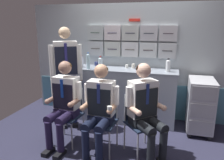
{
  "coord_description": "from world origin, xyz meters",
  "views": [
    {
      "loc": [
        0.67,
        -2.75,
        1.79
      ],
      "look_at": [
        -0.19,
        0.32,
        0.97
      ],
      "focal_mm": 35.36,
      "sensor_mm": 36.0,
      "label": 1
    }
  ],
  "objects": [
    {
      "name": "sparkling_bottle_green",
      "position": [
        -0.6,
        1.02,
        1.09
      ],
      "size": [
        0.08,
        0.08,
        0.23
      ],
      "color": "silver",
      "rests_on": "galley_counter"
    },
    {
      "name": "ground",
      "position": [
        0.0,
        0.0,
        -0.02
      ],
      "size": [
        4.8,
        4.8,
        0.04
      ],
      "primitive_type": "cube",
      "color": "#27273C"
    },
    {
      "name": "galley_bulkhead",
      "position": [
        -0.01,
        1.37,
        1.07
      ],
      "size": [
        4.2,
        0.14,
        2.15
      ],
      "color": "#A9B4BA",
      "rests_on": "ground"
    },
    {
      "name": "crew_member_left",
      "position": [
        -0.82,
        -0.02,
        0.7
      ],
      "size": [
        0.5,
        0.63,
        1.27
      ],
      "color": "black",
      "rests_on": "ground"
    },
    {
      "name": "water_bottle_short",
      "position": [
        -0.97,
        1.03,
        1.1
      ],
      "size": [
        0.06,
        0.06,
        0.23
      ],
      "color": "silver",
      "rests_on": "galley_counter"
    },
    {
      "name": "folding_chair_left",
      "position": [
        -0.81,
        0.14,
        0.52
      ],
      "size": [
        0.43,
        0.43,
        0.84
      ],
      "color": "#A8AAAF",
      "rests_on": "ground"
    },
    {
      "name": "galley_counter",
      "position": [
        -0.15,
        1.09,
        0.49
      ],
      "size": [
        1.87,
        0.53,
        0.99
      ],
      "color": "#929CAA",
      "rests_on": "ground"
    },
    {
      "name": "crew_member_standing",
      "position": [
        -1.06,
        0.58,
        1.05
      ],
      "size": [
        0.49,
        0.39,
        1.74
      ],
      "color": "black",
      "rests_on": "ground"
    },
    {
      "name": "coffee_cup_white",
      "position": [
        -0.76,
        1.25,
        1.03
      ],
      "size": [
        0.07,
        0.07,
        0.07
      ],
      "color": "navy",
      "rests_on": "galley_counter"
    },
    {
      "name": "water_bottle_clear",
      "position": [
        -0.79,
        0.91,
        1.13
      ],
      "size": [
        0.06,
        0.06,
        0.3
      ],
      "color": "silver",
      "rests_on": "galley_counter"
    },
    {
      "name": "water_bottle_tall",
      "position": [
        0.6,
        1.06,
        1.09
      ],
      "size": [
        0.08,
        0.08,
        0.23
      ],
      "color": "silver",
      "rests_on": "galley_counter"
    },
    {
      "name": "paper_cup_blue",
      "position": [
        -0.14,
        1.18,
        1.02
      ],
      "size": [
        0.06,
        0.06,
        0.06
      ],
      "color": "white",
      "rests_on": "galley_counter"
    },
    {
      "name": "folding_chair_right",
      "position": [
        0.26,
        0.14,
        0.52
      ],
      "size": [
        0.56,
        0.56,
        0.84
      ],
      "color": "#A8AAAF",
      "rests_on": "ground"
    },
    {
      "name": "service_trolley",
      "position": [
        1.16,
        0.96,
        0.49
      ],
      "size": [
        0.4,
        0.65,
        0.91
      ],
      "color": "black",
      "rests_on": "ground"
    },
    {
      "name": "espresso_cup_small",
      "position": [
        -0.02,
        1.19,
        1.03
      ],
      "size": [
        0.06,
        0.06,
        0.08
      ],
      "color": "beige",
      "rests_on": "galley_counter"
    },
    {
      "name": "folding_chair_center",
      "position": [
        -0.24,
        0.05,
        0.52
      ],
      "size": [
        0.41,
        0.42,
        0.84
      ],
      "color": "#A8AAAF",
      "rests_on": "ground"
    },
    {
      "name": "crew_member_center",
      "position": [
        -0.24,
        -0.11,
        0.7
      ],
      "size": [
        0.5,
        0.62,
        1.27
      ],
      "color": "black",
      "rests_on": "ground"
    },
    {
      "name": "crew_member_right",
      "position": [
        0.36,
        0.02,
        0.71
      ],
      "size": [
        0.65,
        0.68,
        1.29
      ],
      "color": "black",
      "rests_on": "ground"
    }
  ]
}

